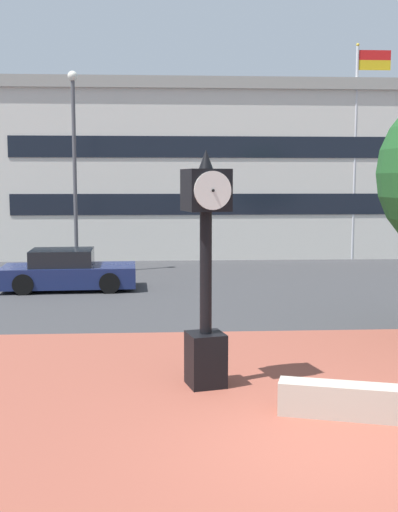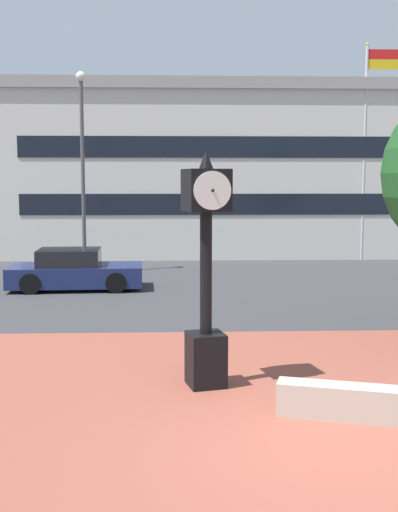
{
  "view_description": "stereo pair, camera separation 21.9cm",
  "coord_description": "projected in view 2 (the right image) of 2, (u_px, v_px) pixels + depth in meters",
  "views": [
    {
      "loc": [
        -2.1,
        -7.78,
        3.45
      ],
      "look_at": [
        -1.5,
        2.53,
        2.22
      ],
      "focal_mm": 44.85,
      "sensor_mm": 36.0,
      "label": 1
    },
    {
      "loc": [
        -1.89,
        -7.8,
        3.45
      ],
      "look_at": [
        -1.5,
        2.53,
        2.22
      ],
      "focal_mm": 44.85,
      "sensor_mm": 36.0,
      "label": 2
    }
  ],
  "objects": [
    {
      "name": "street_clock",
      "position": [
        206.0,
        270.0,
        10.56
      ],
      "size": [
        0.83,
        0.87,
        3.94
      ],
      "rotation": [
        0.0,
        0.0,
        0.24
      ],
      "color": "black",
      "rests_on": "ground"
    },
    {
      "name": "plaza_brick_paving",
      "position": [
        303.0,
        415.0,
        9.44
      ],
      "size": [
        44.0,
        10.48,
        0.01
      ],
      "primitive_type": "cube",
      "color": "brown",
      "rests_on": "ground"
    },
    {
      "name": "civic_building",
      "position": [
        292.0,
        172.0,
        34.98
      ],
      "size": [
        29.47,
        15.71,
        7.77
      ],
      "color": "beige",
      "rests_on": "ground"
    },
    {
      "name": "street_lamp_post",
      "position": [
        82.0,
        153.0,
        23.22
      ],
      "size": [
        0.36,
        0.36,
        7.33
      ],
      "color": "#4C4C51",
      "rests_on": "ground"
    },
    {
      "name": "planter_wall",
      "position": [
        389.0,
        406.0,
        9.12
      ],
      "size": [
        3.18,
        1.29,
        0.5
      ],
      "primitive_type": "cube",
      "rotation": [
        0.0,
        0.0,
        -0.29
      ],
      "color": "#ADA393",
      "rests_on": "ground"
    },
    {
      "name": "car_street_near",
      "position": [
        75.0,
        271.0,
        20.34
      ],
      "size": [
        4.26,
        2.11,
        1.28
      ],
      "rotation": [
        0.0,
        0.0,
        4.76
      ],
      "color": "navy",
      "rests_on": "ground"
    },
    {
      "name": "ground_plane",
      "position": [
        323.0,
        450.0,
        8.21
      ],
      "size": [
        200.0,
        200.0,
        0.0
      ],
      "primitive_type": "plane",
      "color": "#38383A"
    },
    {
      "name": "flagpole_primary",
      "position": [
        368.0,
        137.0,
        27.29
      ],
      "size": [
        1.51,
        0.14,
        9.21
      ],
      "color": "silver",
      "rests_on": "ground"
    }
  ]
}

